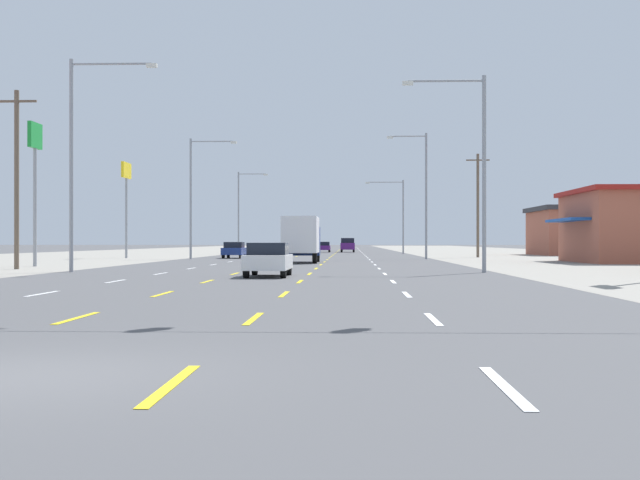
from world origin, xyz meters
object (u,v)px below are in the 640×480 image
object	(u,v)px
box_truck_center_turn_near	(302,237)
streetlight_right_row_0	(476,158)
streetlight_left_row_0	(80,149)
suv_inner_right_far	(348,245)
sedan_far_left_mid	(234,250)
streetlight_right_row_1	(423,188)
streetlight_right_row_2	(399,210)
pole_sign_left_row_1	(35,160)
pole_sign_left_row_2	(126,184)
sedan_center_turn_midfar	(324,247)
sedan_center_turn_nearest	(268,259)
streetlight_left_row_1	(195,190)
streetlight_left_row_2	(241,207)

from	to	relation	value
box_truck_center_turn_near	streetlight_right_row_0	world-z (taller)	streetlight_right_row_0
streetlight_left_row_0	suv_inner_right_far	bearing A→B (deg)	80.27
sedan_far_left_mid	streetlight_right_row_1	size ratio (longest dim) A/B	0.42
streetlight_right_row_1	streetlight_right_row_2	bearing A→B (deg)	90.48
pole_sign_left_row_1	streetlight_right_row_1	distance (m)	33.40
sedan_far_left_mid	pole_sign_left_row_2	size ratio (longest dim) A/B	0.52
box_truck_center_turn_near	pole_sign_left_row_2	bearing A→B (deg)	137.22
box_truck_center_turn_near	suv_inner_right_far	bearing A→B (deg)	86.92
sedan_center_turn_midfar	sedan_center_turn_nearest	bearing A→B (deg)	-89.90
box_truck_center_turn_near	pole_sign_left_row_2	xyz separation A→B (m)	(-16.77, 15.51, 4.88)
pole_sign_left_row_2	streetlight_left_row_0	world-z (taller)	streetlight_left_row_0
sedan_center_turn_nearest	streetlight_right_row_1	size ratio (longest dim) A/B	0.42
sedan_far_left_mid	streetlight_right_row_1	bearing A→B (deg)	-10.67
streetlight_left_row_0	streetlight_right_row_0	size ratio (longest dim) A/B	1.10
pole_sign_left_row_1	streetlight_right_row_0	world-z (taller)	streetlight_right_row_0
sedan_center_turn_nearest	streetlight_right_row_2	distance (m)	67.45
sedan_center_turn_midfar	pole_sign_left_row_1	bearing A→B (deg)	-103.06
sedan_center_turn_midfar	pole_sign_left_row_2	distance (m)	45.25
streetlight_left_row_0	streetlight_right_row_0	distance (m)	19.47
sedan_far_left_mid	streetlight_left_row_0	bearing A→B (deg)	-94.93
sedan_center_turn_midfar	streetlight_right_row_2	size ratio (longest dim) A/B	0.50
box_truck_center_turn_near	streetlight_left_row_1	xyz separation A→B (m)	(-9.95, 12.55, 4.15)
pole_sign_left_row_1	streetlight_left_row_1	size ratio (longest dim) A/B	0.84
sedan_center_turn_nearest	sedan_far_left_mid	size ratio (longest dim) A/B	1.00
pole_sign_left_row_2	streetlight_right_row_2	size ratio (longest dim) A/B	0.95
sedan_center_turn_midfar	streetlight_right_row_1	size ratio (longest dim) A/B	0.42
suv_inner_right_far	pole_sign_left_row_1	world-z (taller)	pole_sign_left_row_1
sedan_far_left_mid	streetlight_right_row_0	size ratio (longest dim) A/B	0.47
sedan_far_left_mid	box_truck_center_turn_near	bearing A→B (deg)	-66.00
sedan_center_turn_nearest	streetlight_left_row_0	xyz separation A→B (m)	(-9.84, 4.95, 5.33)
sedan_far_left_mid	streetlight_left_row_2	size ratio (longest dim) A/B	0.45
sedan_center_turn_nearest	streetlight_right_row_1	xyz separation A→B (m)	(9.74, 35.78, 5.34)
sedan_center_turn_nearest	suv_inner_right_far	distance (m)	80.97
streetlight_left_row_0	pole_sign_left_row_2	bearing A→B (deg)	101.45
suv_inner_right_far	streetlight_right_row_0	xyz separation A→B (m)	(6.45, -75.96, 4.53)
sedan_center_turn_midfar	pole_sign_left_row_2	xyz separation A→B (m)	(-16.55, -41.69, 5.96)
sedan_far_left_mid	sedan_center_turn_midfar	distance (m)	42.06
sedan_center_turn_nearest	box_truck_center_turn_near	bearing A→B (deg)	89.82
box_truck_center_turn_near	sedan_far_left_mid	world-z (taller)	box_truck_center_turn_near
streetlight_left_row_2	sedan_center_turn_midfar	bearing A→B (deg)	54.71
streetlight_left_row_2	streetlight_right_row_1	bearing A→B (deg)	-57.47
sedan_center_turn_midfar	streetlight_left_row_2	size ratio (longest dim) A/B	0.45
streetlight_right_row_1	streetlight_left_row_2	xyz separation A→B (m)	(-19.67, 30.84, -0.32)
streetlight_left_row_1	box_truck_center_turn_near	bearing A→B (deg)	-51.59
pole_sign_left_row_1	streetlight_right_row_0	distance (m)	26.77
suv_inner_right_far	box_truck_center_turn_near	bearing A→B (deg)	-93.08
streetlight_left_row_1	streetlight_left_row_2	size ratio (longest dim) A/B	1.03
streetlight_left_row_1	streetlight_right_row_1	xyz separation A→B (m)	(19.63, 0.00, 0.11)
sedan_center_turn_nearest	box_truck_center_turn_near	size ratio (longest dim) A/B	0.63
streetlight_left_row_1	sedan_far_left_mid	bearing A→B (deg)	46.57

